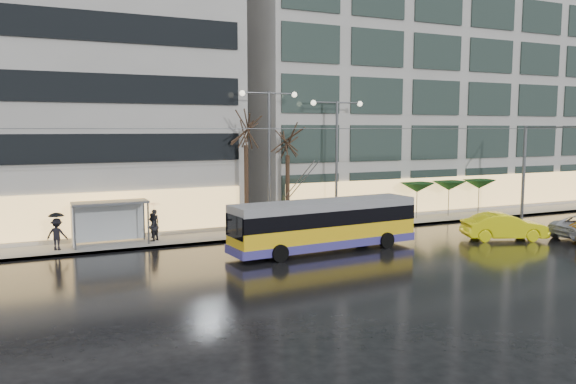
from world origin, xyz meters
TOP-DOWN VIEW (x-y plane):
  - ground at (0.00, 0.00)m, footprint 140.00×140.00m
  - sidewalk at (2.00, 14.00)m, footprint 80.00×10.00m
  - kerb at (2.00, 9.05)m, footprint 80.00×0.10m
  - building_right at (19.00, 19.00)m, footprint 32.00×14.00m
  - trolleybus at (2.73, 4.54)m, footprint 11.17×4.53m
  - catenary at (1.00, 7.94)m, footprint 42.24×5.12m
  - bus_shelter at (-8.38, 10.69)m, footprint 4.20×1.60m
  - street_lamp_near at (2.00, 10.80)m, footprint 3.96×0.36m
  - street_lamp_far at (7.00, 10.80)m, footprint 3.96×0.36m
  - tree_a at (0.50, 11.00)m, footprint 3.20×3.20m
  - tree_b at (3.50, 11.20)m, footprint 3.20×3.20m
  - parasol_a at (14.00, 11.00)m, footprint 2.50×2.50m
  - parasol_b at (17.00, 11.00)m, footprint 2.50×2.50m
  - parasol_c at (20.00, 11.00)m, footprint 2.50×2.50m
  - taxi_b at (14.24, 2.70)m, footprint 5.28×3.47m
  - pedestrian_a at (-5.33, 11.57)m, footprint 1.12×1.14m
  - pedestrian_b at (-5.63, 10.59)m, footprint 1.03×1.01m
  - pedestrian_c at (-10.89, 10.26)m, footprint 1.31×1.09m

SIDE VIEW (x-z plane):
  - ground at x=0.00m, z-range 0.00..0.00m
  - sidewalk at x=2.00m, z-range 0.00..0.15m
  - kerb at x=2.00m, z-range 0.00..0.15m
  - taxi_b at x=14.24m, z-range 0.00..1.64m
  - pedestrian_b at x=-5.63m, z-range 0.15..1.83m
  - pedestrian_c at x=-10.89m, z-range 0.21..2.32m
  - trolleybus at x=2.73m, z-range -1.17..3.94m
  - pedestrian_a at x=-5.33m, z-range 0.49..2.68m
  - bus_shelter at x=-8.38m, z-range 0.71..3.22m
  - parasol_a at x=14.00m, z-range 1.12..3.77m
  - parasol_b at x=17.00m, z-range 1.12..3.77m
  - parasol_c at x=20.00m, z-range 1.12..3.77m
  - catenary at x=1.00m, z-range 0.75..7.75m
  - street_lamp_far at x=7.00m, z-range 1.45..9.98m
  - street_lamp_near at x=2.00m, z-range 1.48..10.51m
  - tree_b at x=3.50m, z-range 2.55..10.25m
  - tree_a at x=0.50m, z-range 2.89..11.29m
  - building_right at x=19.00m, z-range 0.15..25.15m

